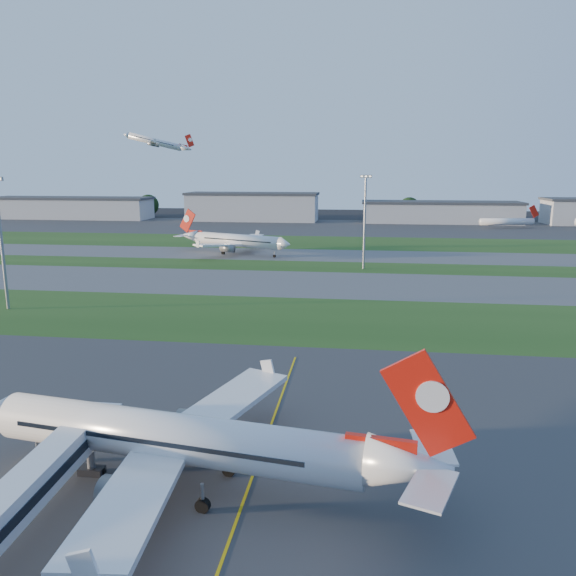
% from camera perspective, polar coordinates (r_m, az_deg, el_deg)
% --- Properties ---
extents(ground, '(700.00, 700.00, 0.00)m').
position_cam_1_polar(ground, '(56.85, -8.18, -16.59)').
color(ground, black).
rests_on(ground, ground).
extents(apron_near, '(300.00, 70.00, 0.01)m').
position_cam_1_polar(apron_near, '(56.85, -8.18, -16.59)').
color(apron_near, '#333335').
rests_on(apron_near, ground).
extents(grass_strip_a, '(300.00, 34.00, 0.01)m').
position_cam_1_polar(grass_strip_a, '(104.55, -0.56, -3.09)').
color(grass_strip_a, '#224517').
rests_on(grass_strip_a, ground).
extents(taxiway_a, '(300.00, 32.00, 0.01)m').
position_cam_1_polar(taxiway_a, '(136.46, 1.37, 0.46)').
color(taxiway_a, '#515154').
rests_on(taxiway_a, ground).
extents(grass_strip_b, '(300.00, 18.00, 0.01)m').
position_cam_1_polar(grass_strip_b, '(160.93, 2.31, 2.21)').
color(grass_strip_b, '#224517').
rests_on(grass_strip_b, ground).
extents(taxiway_b, '(300.00, 26.00, 0.01)m').
position_cam_1_polar(taxiway_b, '(182.58, 2.94, 3.35)').
color(taxiway_b, '#515154').
rests_on(taxiway_b, ground).
extents(grass_strip_c, '(300.00, 40.00, 0.01)m').
position_cam_1_polar(grass_strip_c, '(215.19, 3.64, 4.64)').
color(grass_strip_c, '#224517').
rests_on(grass_strip_c, ground).
extents(apron_far, '(400.00, 80.00, 0.01)m').
position_cam_1_polar(apron_far, '(274.71, 4.49, 6.19)').
color(apron_far, '#333335').
rests_on(apron_far, ground).
extents(yellow_line, '(0.25, 60.00, 0.02)m').
position_cam_1_polar(yellow_line, '(55.82, -3.00, -17.05)').
color(yellow_line, gold).
rests_on(yellow_line, ground).
extents(jet_bridge, '(4.20, 26.90, 6.20)m').
position_cam_1_polar(jet_bridge, '(46.62, -26.18, -18.97)').
color(jet_bridge, silver).
rests_on(jet_bridge, ground).
extents(airliner_parked, '(40.71, 34.30, 12.75)m').
position_cam_1_polar(airliner_parked, '(50.45, -11.09, -14.85)').
color(airliner_parked, white).
rests_on(airliner_parked, ground).
extents(airliner_taxiing, '(38.25, 32.49, 12.65)m').
position_cam_1_polar(airliner_taxiing, '(184.60, -5.26, 4.80)').
color(airliner_taxiing, white).
rests_on(airliner_taxiing, ground).
extents(airliner_departing, '(29.42, 24.76, 9.23)m').
position_cam_1_polar(airliner_departing, '(270.32, -13.29, 14.25)').
color(airliner_departing, white).
extents(mini_jet_near, '(28.32, 8.58, 9.48)m').
position_cam_1_polar(mini_jet_near, '(286.54, 21.37, 6.31)').
color(mini_jet_near, white).
rests_on(mini_jet_near, ground).
extents(light_mast_west, '(3.20, 0.70, 25.80)m').
position_cam_1_polar(light_mast_west, '(122.17, -27.15, 4.85)').
color(light_mast_west, gray).
rests_on(light_mast_west, ground).
extents(light_mast_centre, '(3.20, 0.70, 25.80)m').
position_cam_1_polar(light_mast_centre, '(156.50, 7.81, 7.30)').
color(light_mast_centre, gray).
rests_on(light_mast_centre, ground).
extents(hangar_far_west, '(91.80, 23.00, 12.20)m').
position_cam_1_polar(hangar_far_west, '(345.23, -21.15, 7.61)').
color(hangar_far_west, '#9A9DA1').
rests_on(hangar_far_west, ground).
extents(hangar_west, '(71.40, 23.00, 15.20)m').
position_cam_1_polar(hangar_west, '(309.34, -3.63, 8.26)').
color(hangar_west, '#9A9DA1').
rests_on(hangar_west, ground).
extents(hangar_east, '(81.60, 23.00, 11.20)m').
position_cam_1_polar(hangar_east, '(306.52, 15.22, 7.46)').
color(hangar_east, '#9A9DA1').
rests_on(hangar_east, ground).
extents(tree_far_west, '(11.00, 11.00, 12.00)m').
position_cam_1_polar(tree_far_west, '(376.75, -25.62, 7.60)').
color(tree_far_west, black).
rests_on(tree_far_west, ground).
extents(tree_west, '(12.10, 12.10, 13.20)m').
position_cam_1_polar(tree_west, '(341.95, -14.00, 8.19)').
color(tree_west, black).
rests_on(tree_west, ground).
extents(tree_mid_west, '(9.90, 9.90, 10.80)m').
position_cam_1_polar(tree_mid_west, '(316.57, 1.25, 8.03)').
color(tree_mid_west, black).
rests_on(tree_mid_west, ground).
extents(tree_mid_east, '(11.55, 11.55, 12.60)m').
position_cam_1_polar(tree_mid_east, '(318.72, 12.21, 7.97)').
color(tree_mid_east, black).
rests_on(tree_mid_east, ground).
extents(tree_east, '(10.45, 10.45, 11.40)m').
position_cam_1_polar(tree_east, '(331.44, 25.36, 7.13)').
color(tree_east, black).
rests_on(tree_east, ground).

